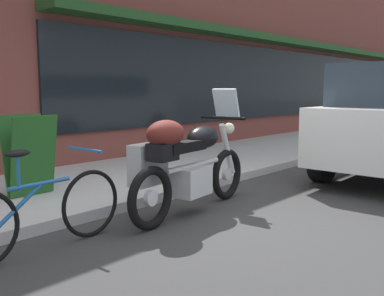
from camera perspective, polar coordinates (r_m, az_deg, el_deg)
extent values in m
plane|color=#343434|center=(4.93, 5.79, -8.73)|extent=(80.00, 80.00, 0.00)
cube|color=brown|center=(13.94, 13.83, 13.60)|extent=(24.75, 0.35, 5.74)
cube|color=black|center=(13.76, 14.41, 8.15)|extent=(17.33, 0.06, 1.80)
cube|color=#1E471E|center=(13.72, 15.40, 12.73)|extent=(17.33, 0.60, 0.16)
cube|color=#B6B6B6|center=(13.87, 20.05, 1.75)|extent=(30.00, 2.60, 0.12)
torus|color=black|center=(5.56, 4.57, -3.41)|extent=(0.65, 0.17, 0.64)
cylinder|color=silver|center=(5.56, 4.57, -3.41)|extent=(0.17, 0.08, 0.16)
torus|color=black|center=(4.37, -5.41, -6.52)|extent=(0.65, 0.17, 0.64)
cylinder|color=silver|center=(4.37, -5.41, -6.52)|extent=(0.17, 0.08, 0.16)
cube|color=silver|center=(4.89, -0.14, -4.33)|extent=(0.47, 0.35, 0.32)
cylinder|color=silver|center=(4.90, 0.19, -2.29)|extent=(0.97, 0.18, 0.06)
ellipsoid|color=black|center=(5.02, 1.49, 1.41)|extent=(0.55, 0.34, 0.26)
cube|color=black|center=(4.69, -1.34, 0.22)|extent=(0.62, 0.31, 0.11)
cube|color=black|center=(4.43, -3.85, -0.50)|extent=(0.30, 0.25, 0.18)
cylinder|color=silver|center=(5.51, 4.60, -0.15)|extent=(0.35, 0.11, 0.67)
cylinder|color=black|center=(5.36, 4.00, 3.95)|extent=(0.11, 0.62, 0.04)
cube|color=silver|center=(5.42, 4.45, 5.89)|extent=(0.19, 0.34, 0.35)
sphere|color=#EAEACC|center=(5.51, 4.84, 2.58)|extent=(0.14, 0.14, 0.14)
cube|color=#AFAFAF|center=(4.64, -5.76, -2.13)|extent=(0.46, 0.25, 0.44)
cube|color=black|center=(4.72, -6.67, -1.98)|extent=(0.37, 0.06, 0.03)
ellipsoid|color=#591E19|center=(4.45, -3.47, 1.88)|extent=(0.51, 0.38, 0.28)
torus|color=black|center=(4.26, -13.06, -7.07)|extent=(0.64, 0.07, 0.64)
cylinder|color=#1E5999|center=(3.91, -19.22, -4.42)|extent=(0.57, 0.06, 0.04)
cylinder|color=#1E5999|center=(3.84, -21.77, -7.20)|extent=(0.45, 0.06, 0.33)
cylinder|color=#1E5999|center=(3.79, -21.71, -3.05)|extent=(0.03, 0.03, 0.30)
ellipsoid|color=black|center=(3.77, -21.83, -0.66)|extent=(0.22, 0.11, 0.06)
cylinder|color=#1E5999|center=(4.13, -13.82, -0.19)|extent=(0.05, 0.48, 0.03)
cylinder|color=black|center=(6.85, 16.69, -1.52)|extent=(0.66, 0.23, 0.66)
cube|color=#1E511E|center=(5.48, -19.92, -1.00)|extent=(0.55, 0.20, 0.96)
cube|color=#1E511E|center=(5.67, -20.99, -0.77)|extent=(0.55, 0.20, 0.96)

